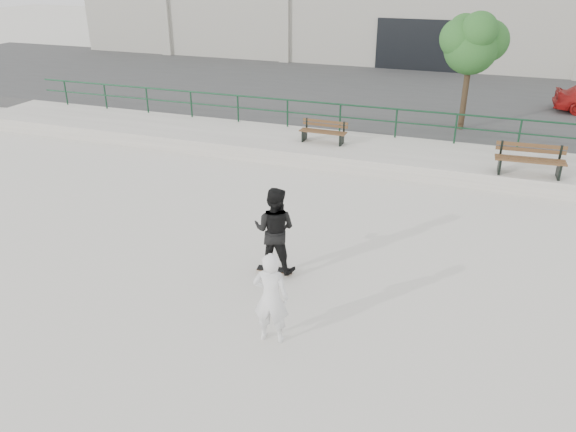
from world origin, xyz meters
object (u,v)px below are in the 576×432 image
at_px(standing_skater, 275,230).
at_px(seated_skater, 271,298).
at_px(tree, 473,41).
at_px(skateboard, 275,270).
at_px(bench_left, 323,132).
at_px(bench_right, 530,160).

xyz_separation_m(standing_skater, seated_skater, (0.78, -2.19, -0.17)).
relative_size(tree, skateboard, 5.17).
height_order(bench_left, bench_right, bench_right).
distance_m(standing_skater, seated_skater, 2.33).
xyz_separation_m(bench_right, skateboard, (-5.17, -6.93, -0.86)).
relative_size(bench_right, skateboard, 2.44).
bearing_deg(bench_left, tree, 39.16).
height_order(bench_left, seated_skater, seated_skater).
bearing_deg(bench_right, skateboard, -129.98).
height_order(bench_left, skateboard, bench_left).
relative_size(bench_left, standing_skater, 0.85).
distance_m(bench_left, skateboard, 8.02).
distance_m(bench_left, standing_skater, 7.99).
xyz_separation_m(bench_left, seated_skater, (2.08, -10.07, 0.01)).
distance_m(bench_right, tree, 5.47).
height_order(bench_right, seated_skater, seated_skater).
bearing_deg(bench_left, skateboard, -79.11).
distance_m(tree, standing_skater, 11.86).
xyz_separation_m(bench_right, standing_skater, (-5.17, -6.93, 0.10)).
bearing_deg(skateboard, bench_right, 46.21).
distance_m(bench_left, tree, 6.07).
distance_m(bench_right, skateboard, 8.69).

